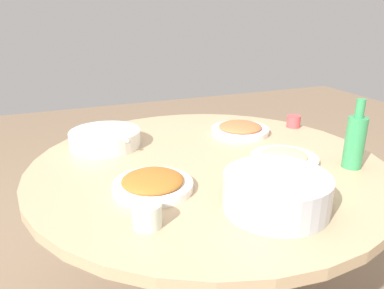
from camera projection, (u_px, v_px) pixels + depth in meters
The scene contains 9 objects.
round_dining_table at pixel (207, 196), 1.39m from camera, with size 1.25×1.25×0.77m.
rice_bowl at pixel (276, 191), 1.01m from camera, with size 0.29×0.29×0.11m.
soup_bowl at pixel (105, 139), 1.48m from camera, with size 0.28×0.28×0.06m.
dish_tofu_braise at pixel (240, 129), 1.63m from camera, with size 0.25×0.25×0.05m.
dish_noodles at pixel (284, 157), 1.34m from camera, with size 0.24×0.24×0.04m.
dish_stirfry at pixel (153, 183), 1.13m from camera, with size 0.24×0.24×0.05m.
green_bottle at pixel (355, 141), 1.26m from camera, with size 0.07×0.07×0.24m.
tea_cup_near at pixel (147, 215), 0.94m from camera, with size 0.07×0.07×0.06m, color silver.
tea_cup_far at pixel (294, 121), 1.71m from camera, with size 0.06×0.06×0.05m, color #CB4547.
Camera 1 is at (-0.51, -1.13, 1.30)m, focal length 35.16 mm.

